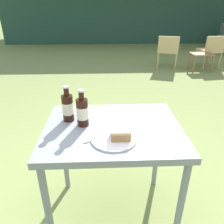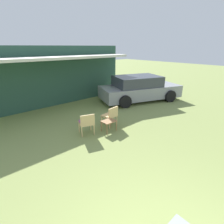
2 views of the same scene
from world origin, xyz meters
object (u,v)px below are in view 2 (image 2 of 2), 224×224
Objects in this scene: garden_side_table at (109,122)px; wicker_chair_cushioned at (87,122)px; parked_car at (139,89)px; wicker_chair_plain at (111,115)px.

wicker_chair_cushioned is at bearing 155.41° from garden_side_table.
garden_side_table is at bearing 173.13° from wicker_chair_cushioned.
parked_car is at bearing 25.86° from garden_side_table.
garden_side_table is at bearing 33.41° from wicker_chair_plain.
wicker_chair_cushioned is at bearing -8.57° from wicker_chair_plain.
parked_car is 4.72m from wicker_chair_cushioned.
garden_side_table is at bearing -134.56° from parked_car.
parked_car reaches higher than garden_side_table.
wicker_chair_cushioned is 0.79m from garden_side_table.
wicker_chair_plain is 1.56× the size of garden_side_table.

